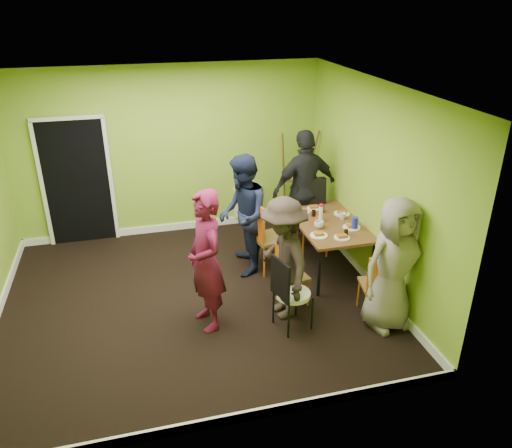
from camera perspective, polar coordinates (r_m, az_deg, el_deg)
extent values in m
plane|color=black|center=(6.90, -7.08, -8.48)|extent=(5.00, 5.00, 0.00)
cube|color=#8AB32E|center=(8.35, -9.81, 8.09)|extent=(5.00, 0.04, 2.80)
cube|color=#8AB32E|center=(4.27, -3.72, -9.09)|extent=(5.00, 0.04, 2.80)
cube|color=#8AB32E|center=(6.95, 13.17, 4.28)|extent=(0.04, 4.50, 2.80)
cube|color=white|center=(5.85, -8.56, 15.05)|extent=(5.00, 4.50, 0.04)
cube|color=black|center=(8.46, -19.76, 4.46)|extent=(1.00, 0.05, 2.04)
cube|color=white|center=(8.85, -0.92, 2.57)|extent=(0.50, 0.04, 0.55)
cylinder|color=black|center=(6.79, 7.24, -5.57)|extent=(0.04, 0.04, 0.71)
cylinder|color=black|center=(7.09, 13.14, -4.65)|extent=(0.04, 0.04, 0.71)
cylinder|color=black|center=(7.93, 3.64, -0.66)|extent=(0.04, 0.04, 0.71)
cylinder|color=black|center=(8.19, 8.84, -0.05)|extent=(0.04, 0.04, 0.71)
cube|color=brown|center=(7.31, 8.30, 0.05)|extent=(0.90, 1.50, 0.04)
cylinder|color=orange|center=(7.50, -0.45, -3.06)|extent=(0.03, 0.03, 0.51)
cylinder|color=orange|center=(7.20, 0.96, -4.33)|extent=(0.03, 0.03, 0.51)
cylinder|color=orange|center=(7.66, 2.10, -2.42)|extent=(0.03, 0.03, 0.51)
cylinder|color=orange|center=(7.37, 3.58, -3.64)|extent=(0.03, 0.03, 0.51)
cube|color=brown|center=(7.31, 1.57, -1.60)|extent=(0.54, 0.54, 0.05)
cube|color=orange|center=(7.09, 0.09, 0.24)|extent=(0.13, 0.43, 0.56)
cylinder|color=orange|center=(6.74, 2.40, -7.17)|extent=(0.02, 0.02, 0.40)
cylinder|color=orange|center=(6.52, 3.69, -8.43)|extent=(0.02, 0.02, 0.40)
cylinder|color=orange|center=(6.87, 4.63, -6.55)|extent=(0.02, 0.02, 0.40)
cylinder|color=orange|center=(6.65, 5.97, -7.76)|extent=(0.02, 0.02, 0.40)
cube|color=brown|center=(6.58, 4.23, -6.00)|extent=(0.42, 0.42, 0.04)
cube|color=orange|center=(6.39, 2.98, -4.52)|extent=(0.10, 0.34, 0.44)
cylinder|color=orange|center=(8.15, 7.40, -0.85)|extent=(0.03, 0.03, 0.51)
cylinder|color=orange|center=(8.06, 4.78, -1.03)|extent=(0.03, 0.03, 0.51)
cylinder|color=orange|center=(7.83, 8.15, -2.06)|extent=(0.03, 0.03, 0.51)
cylinder|color=orange|center=(7.73, 5.42, -2.27)|extent=(0.03, 0.03, 0.51)
cube|color=brown|center=(7.83, 6.53, 0.12)|extent=(0.49, 0.49, 0.05)
cube|color=orange|center=(7.90, 6.24, 2.77)|extent=(0.43, 0.08, 0.56)
cylinder|color=orange|center=(6.47, 12.36, -9.18)|extent=(0.02, 0.02, 0.42)
cylinder|color=orange|center=(6.56, 15.08, -8.97)|extent=(0.02, 0.02, 0.42)
cylinder|color=orange|center=(6.73, 11.64, -7.66)|extent=(0.02, 0.02, 0.42)
cylinder|color=orange|center=(6.82, 14.26, -7.48)|extent=(0.02, 0.02, 0.42)
cube|color=brown|center=(6.53, 13.52, -6.76)|extent=(0.44, 0.44, 0.04)
cube|color=orange|center=(6.26, 14.21, -5.63)|extent=(0.36, 0.09, 0.47)
cylinder|color=black|center=(6.28, 2.00, -9.50)|extent=(0.03, 0.03, 0.45)
cylinder|color=black|center=(6.05, 3.74, -11.09)|extent=(0.03, 0.03, 0.45)
cylinder|color=black|center=(6.44, 4.63, -8.61)|extent=(0.03, 0.03, 0.45)
cylinder|color=black|center=(6.21, 6.43, -10.11)|extent=(0.03, 0.03, 0.45)
cylinder|color=white|center=(6.11, 4.27, -7.99)|extent=(0.42, 0.42, 0.05)
cube|color=black|center=(5.88, 2.79, -6.37)|extent=(0.13, 0.38, 0.50)
cylinder|color=brown|center=(8.72, 3.20, 5.29)|extent=(0.24, 0.40, 1.70)
cylinder|color=brown|center=(8.86, 5.90, 5.52)|extent=(0.24, 0.40, 1.70)
cylinder|color=brown|center=(8.57, 5.10, 4.86)|extent=(0.04, 0.39, 1.66)
cube|color=brown|center=(8.76, 4.66, 5.00)|extent=(0.46, 0.04, 0.04)
cylinder|color=white|center=(7.60, 5.32, 1.43)|extent=(0.24, 0.24, 0.01)
cylinder|color=white|center=(6.88, 7.19, -1.29)|extent=(0.24, 0.24, 0.01)
cylinder|color=white|center=(7.74, 6.61, 1.82)|extent=(0.21, 0.21, 0.01)
cylinder|color=white|center=(6.87, 9.79, -1.53)|extent=(0.22, 0.22, 0.01)
cylinder|color=white|center=(7.61, 9.79, 1.18)|extent=(0.24, 0.24, 0.01)
cylinder|color=white|center=(7.19, 10.86, -0.37)|extent=(0.25, 0.25, 0.01)
cylinder|color=white|center=(7.26, 7.42, 1.15)|extent=(0.06, 0.06, 0.24)
cylinder|color=#1724AD|center=(7.12, 11.23, 0.09)|extent=(0.08, 0.08, 0.18)
cylinder|color=orange|center=(7.32, 6.97, 0.67)|extent=(0.03, 0.03, 0.08)
cylinder|color=black|center=(7.46, 6.61, 1.24)|extent=(0.06, 0.06, 0.09)
cylinder|color=black|center=(7.60, 7.57, 1.66)|extent=(0.07, 0.07, 0.10)
cylinder|color=black|center=(6.93, 10.24, -0.97)|extent=(0.06, 0.06, 0.09)
imported|color=white|center=(7.09, 7.21, -0.05)|extent=(0.14, 0.14, 0.11)
imported|color=white|center=(7.42, 9.87, 0.88)|extent=(0.10, 0.10, 0.09)
imported|color=maroon|center=(5.94, -5.75, -4.26)|extent=(0.56, 0.73, 1.78)
imported|color=#161C37|center=(7.11, -1.52, 0.96)|extent=(0.79, 0.95, 1.77)
imported|color=#2C211D|center=(6.16, 3.14, -3.99)|extent=(0.70, 1.09, 1.60)
imported|color=black|center=(7.95, 5.60, 4.01)|extent=(1.18, 0.65, 1.90)
imported|color=gray|center=(6.15, 15.47, -4.51)|extent=(0.91, 0.67, 1.70)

